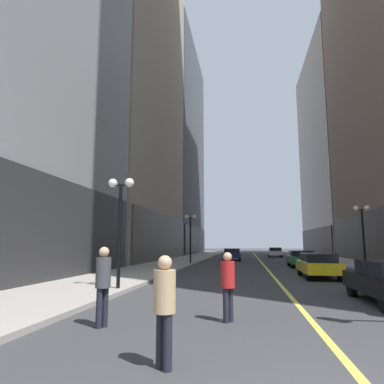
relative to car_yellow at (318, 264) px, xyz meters
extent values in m
plane|color=#38383A|center=(-2.35, 18.45, -0.72)|extent=(200.00, 200.00, 0.00)
cube|color=#9E9991|center=(-10.60, 18.45, -0.64)|extent=(4.50, 78.00, 0.15)
cube|color=#9E9991|center=(5.90, 18.45, -0.64)|extent=(4.50, 78.00, 0.15)
cube|color=#E5D64C|center=(-2.35, 18.45, -0.72)|extent=(0.16, 70.00, 0.01)
cube|color=#2C2C2E|center=(-12.95, -5.55, 1.78)|extent=(0.50, 20.90, 5.00)
cube|color=#B7AD99|center=(-20.19, 17.95, 28.37)|extent=(14.68, 24.00, 58.18)
cube|color=#403C35|center=(-12.95, 17.95, 1.78)|extent=(0.50, 22.80, 5.00)
cube|color=#4C515B|center=(-18.68, 43.45, 19.37)|extent=(11.66, 26.00, 40.19)
cube|color=black|center=(-12.95, 43.45, 1.69)|extent=(0.50, 24.70, 4.82)
cube|color=#332A23|center=(8.25, 17.95, 1.78)|extent=(0.50, 22.80, 5.00)
cube|color=gray|center=(13.26, 43.45, 17.70)|extent=(10.22, 26.00, 36.85)
cube|color=#332A23|center=(8.25, 43.45, 1.49)|extent=(0.50, 24.70, 4.42)
cylinder|color=black|center=(-0.20, -6.78, -0.40)|extent=(0.22, 0.64, 0.64)
cube|color=yellow|center=(0.00, 0.07, -0.12)|extent=(1.83, 4.73, 0.55)
cube|color=black|center=(0.00, -0.17, 0.35)|extent=(1.58, 2.66, 0.50)
cylinder|color=black|center=(-0.72, 1.73, -0.40)|extent=(0.23, 0.64, 0.64)
cylinder|color=black|center=(0.78, 1.70, -0.40)|extent=(0.23, 0.64, 0.64)
cylinder|color=black|center=(-0.78, -1.56, -0.40)|extent=(0.23, 0.64, 0.64)
cylinder|color=black|center=(0.72, -1.59, -0.40)|extent=(0.23, 0.64, 0.64)
cube|color=#196038|center=(0.45, 9.12, -0.12)|extent=(1.97, 4.35, 0.55)
cube|color=black|center=(0.45, 8.90, 0.35)|extent=(1.69, 2.45, 0.50)
cylinder|color=black|center=(-0.31, 10.64, -0.40)|extent=(0.24, 0.65, 0.64)
cylinder|color=black|center=(1.30, 10.60, -0.40)|extent=(0.24, 0.65, 0.64)
cylinder|color=black|center=(-0.39, 7.64, -0.40)|extent=(0.24, 0.65, 0.64)
cylinder|color=black|center=(1.22, 7.59, -0.40)|extent=(0.24, 0.65, 0.64)
cube|color=#141E4C|center=(-5.38, 19.47, -0.12)|extent=(1.96, 4.49, 0.55)
cube|color=black|center=(-5.38, 19.69, 0.35)|extent=(1.71, 2.52, 0.50)
cylinder|color=black|center=(-4.53, 17.91, -0.40)|extent=(0.23, 0.64, 0.64)
cylinder|color=black|center=(-6.20, 17.89, -0.40)|extent=(0.23, 0.64, 0.64)
cylinder|color=black|center=(-4.56, 21.04, -0.40)|extent=(0.23, 0.64, 0.64)
cylinder|color=black|center=(-6.23, 21.02, -0.40)|extent=(0.23, 0.64, 0.64)
cube|color=silver|center=(0.19, 30.40, -0.12)|extent=(1.97, 4.45, 0.55)
cube|color=black|center=(0.18, 30.18, 0.35)|extent=(1.69, 2.51, 0.50)
cylinder|color=black|center=(-0.57, 31.96, -0.40)|extent=(0.24, 0.65, 0.64)
cylinder|color=black|center=(1.03, 31.91, -0.40)|extent=(0.24, 0.65, 0.64)
cylinder|color=black|center=(-0.66, 28.88, -0.40)|extent=(0.24, 0.65, 0.64)
cylinder|color=black|center=(0.94, 28.84, -0.40)|extent=(0.24, 0.65, 0.64)
cylinder|color=black|center=(-4.27, -11.45, -0.32)|extent=(0.14, 0.14, 0.79)
cylinder|color=black|center=(-4.36, -11.57, -0.32)|extent=(0.14, 0.14, 0.79)
cylinder|color=#B21E1E|center=(-4.31, -11.51, 0.39)|extent=(0.48, 0.48, 0.63)
sphere|color=tan|center=(-4.31, -11.51, 0.81)|extent=(0.21, 0.21, 0.21)
cylinder|color=black|center=(-5.17, -14.75, -0.32)|extent=(0.14, 0.14, 0.81)
cylinder|color=black|center=(-5.04, -14.84, -0.32)|extent=(0.14, 0.14, 0.81)
cylinder|color=tan|center=(-5.11, -14.79, 0.41)|extent=(0.48, 0.48, 0.64)
sphere|color=tan|center=(-5.11, -14.79, 0.83)|extent=(0.22, 0.22, 0.22)
cylinder|color=black|center=(-7.11, -12.53, -0.29)|extent=(0.14, 0.14, 0.86)
cylinder|color=black|center=(-7.03, -12.39, -0.29)|extent=(0.14, 0.14, 0.86)
cylinder|color=#3F3F44|center=(-7.07, -12.46, 0.48)|extent=(0.46, 0.46, 0.68)
sphere|color=tan|center=(-7.07, -12.46, 0.93)|extent=(0.23, 0.23, 0.23)
cylinder|color=black|center=(-8.75, -7.00, 1.38)|extent=(0.14, 0.14, 4.20)
cylinder|color=black|center=(-8.75, -7.00, 3.43)|extent=(0.80, 0.06, 0.06)
sphere|color=white|center=(-9.10, -7.00, 3.53)|extent=(0.36, 0.36, 0.36)
sphere|color=white|center=(-8.40, -7.00, 3.53)|extent=(0.36, 0.36, 0.36)
cylinder|color=black|center=(-8.75, 10.88, 1.38)|extent=(0.14, 0.14, 4.20)
cylinder|color=black|center=(-8.75, 10.88, 3.43)|extent=(0.80, 0.06, 0.06)
sphere|color=white|center=(-9.10, 10.88, 3.53)|extent=(0.36, 0.36, 0.36)
sphere|color=white|center=(-8.40, 10.88, 3.53)|extent=(0.36, 0.36, 0.36)
cylinder|color=black|center=(4.05, 5.08, 1.38)|extent=(0.14, 0.14, 4.20)
cylinder|color=black|center=(4.05, 5.08, 3.43)|extent=(0.80, 0.06, 0.06)
sphere|color=white|center=(3.70, 5.08, 3.53)|extent=(0.36, 0.36, 0.36)
sphere|color=white|center=(4.40, 5.08, 3.53)|extent=(0.36, 0.36, 0.36)
camera|label=1|loc=(-3.87, -20.10, 1.12)|focal=32.48mm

